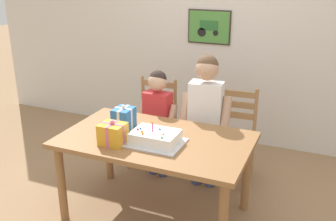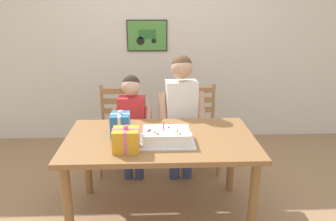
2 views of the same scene
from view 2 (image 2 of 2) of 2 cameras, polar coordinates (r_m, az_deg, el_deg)
name	(u,v)px [view 2 (image 2 of 2)]	position (r m, az deg, el deg)	size (l,w,h in m)	color
ground_plane	(161,214)	(3.08, -1.23, -17.19)	(20.00, 20.00, 0.00)	#997551
back_wall	(157,41)	(4.37, -1.85, 11.78)	(6.40, 0.11, 2.60)	silver
dining_table	(160,148)	(2.76, -1.31, -6.36)	(1.54, 0.91, 0.73)	olive
birthday_cake	(166,137)	(2.62, -0.30, -4.48)	(0.44, 0.34, 0.19)	silver
gift_box_red_large	(126,140)	(2.49, -7.18, -4.97)	(0.20, 0.18, 0.20)	gold
gift_box_beside_cake	(120,125)	(2.77, -8.12, -2.39)	(0.16, 0.19, 0.22)	#286BB7
chair_left	(119,129)	(3.65, -8.32, -3.14)	(0.42, 0.42, 0.92)	#A87A4C
chair_right	(198,128)	(3.66, 5.16, -2.97)	(0.44, 0.44, 0.92)	#A87A4C
child_older	(181,106)	(3.31, 2.29, 0.71)	(0.49, 0.28, 1.30)	#38426B
child_younger	(132,118)	(3.34, -6.15, -1.31)	(0.41, 0.24, 1.11)	#38426B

